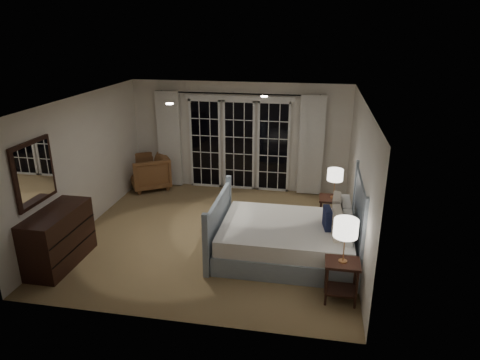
% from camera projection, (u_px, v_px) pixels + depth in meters
% --- Properties ---
extents(floor, '(5.00, 5.00, 0.00)m').
position_uv_depth(floor, '(215.00, 235.00, 7.96)').
color(floor, '#92774E').
rests_on(floor, ground).
extents(ceiling, '(5.00, 5.00, 0.00)m').
position_uv_depth(ceiling, '(212.00, 100.00, 7.10)').
color(ceiling, silver).
rests_on(ceiling, wall_back).
extents(wall_left, '(0.02, 5.00, 2.50)m').
position_uv_depth(wall_left, '(83.00, 163.00, 7.95)').
color(wall_left, silver).
rests_on(wall_left, floor).
extents(wall_right, '(0.02, 5.00, 2.50)m').
position_uv_depth(wall_right, '(360.00, 180.00, 7.11)').
color(wall_right, silver).
rests_on(wall_right, floor).
extents(wall_back, '(5.00, 0.02, 2.50)m').
position_uv_depth(wall_back, '(239.00, 137.00, 9.84)').
color(wall_back, silver).
rests_on(wall_back, floor).
extents(wall_front, '(5.00, 0.02, 2.50)m').
position_uv_depth(wall_front, '(165.00, 236.00, 5.22)').
color(wall_front, silver).
rests_on(wall_front, floor).
extents(french_doors, '(2.50, 0.04, 2.20)m').
position_uv_depth(french_doors, '(239.00, 144.00, 9.86)').
color(french_doors, black).
rests_on(french_doors, wall_back).
extents(curtain_rod, '(3.50, 0.03, 0.03)m').
position_uv_depth(curtain_rod, '(238.00, 94.00, 9.41)').
color(curtain_rod, black).
rests_on(curtain_rod, wall_back).
extents(curtain_left, '(0.55, 0.10, 2.25)m').
position_uv_depth(curtain_left, '(169.00, 139.00, 10.04)').
color(curtain_left, silver).
rests_on(curtain_left, curtain_rod).
extents(curtain_right, '(0.55, 0.10, 2.25)m').
position_uv_depth(curtain_right, '(311.00, 146.00, 9.49)').
color(curtain_right, silver).
rests_on(curtain_right, curtain_rod).
extents(downlight_a, '(0.12, 0.12, 0.01)m').
position_uv_depth(downlight_a, '(264.00, 96.00, 7.53)').
color(downlight_a, white).
rests_on(downlight_a, ceiling).
extents(downlight_b, '(0.12, 0.12, 0.01)m').
position_uv_depth(downlight_b, '(170.00, 104.00, 6.84)').
color(downlight_b, white).
rests_on(downlight_b, ceiling).
extents(bed, '(2.36, 1.70, 1.38)m').
position_uv_depth(bed, '(290.00, 238.00, 7.11)').
color(bed, '#8595A0').
rests_on(bed, floor).
extents(nightstand_left, '(0.48, 0.38, 0.62)m').
position_uv_depth(nightstand_left, '(341.00, 275.00, 5.93)').
color(nightstand_left, '#331811').
rests_on(nightstand_left, floor).
extents(nightstand_right, '(0.51, 0.41, 0.67)m').
position_uv_depth(nightstand_right, '(332.00, 209.00, 7.99)').
color(nightstand_right, '#331811').
rests_on(nightstand_right, floor).
extents(lamp_left, '(0.33, 0.33, 0.64)m').
position_uv_depth(lamp_left, '(346.00, 228.00, 5.69)').
color(lamp_left, tan).
rests_on(lamp_left, nightstand_left).
extents(lamp_right, '(0.29, 0.29, 0.56)m').
position_uv_depth(lamp_right, '(335.00, 175.00, 7.76)').
color(lamp_right, tan).
rests_on(lamp_right, nightstand_right).
extents(armchair, '(1.20, 1.20, 0.80)m').
position_uv_depth(armchair, '(149.00, 172.00, 10.12)').
color(armchair, brown).
rests_on(armchair, floor).
extents(dresser, '(0.55, 1.31, 0.93)m').
position_uv_depth(dresser, '(59.00, 238.00, 6.86)').
color(dresser, '#331811').
rests_on(dresser, floor).
extents(mirror, '(0.05, 0.85, 1.00)m').
position_uv_depth(mirror, '(34.00, 173.00, 6.53)').
color(mirror, '#331811').
rests_on(mirror, wall_left).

